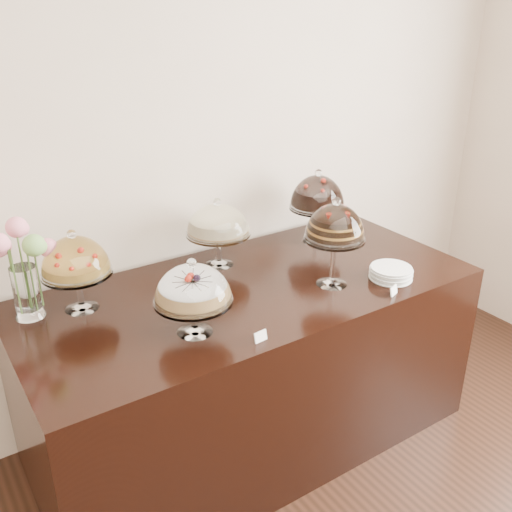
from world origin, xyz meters
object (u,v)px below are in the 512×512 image
flower_vase (20,264)px  cake_stand_dark_choco (317,195)px  plate_stack (391,273)px  cake_stand_cheesecake (218,223)px  cake_stand_choco_layer (335,226)px  display_counter (251,365)px  cake_stand_sugar_sponge (193,288)px  cake_stand_fruit_tart (75,259)px

flower_vase → cake_stand_dark_choco: bearing=-0.7°
flower_vase → plate_stack: (1.58, -0.60, -0.22)m
cake_stand_cheesecake → cake_stand_choco_layer: bearing=-55.2°
cake_stand_choco_layer → plate_stack: 0.41m
cake_stand_choco_layer → display_counter: bearing=151.0°
cake_stand_choco_layer → cake_stand_sugar_sponge: bearing=-178.2°
cake_stand_sugar_sponge → cake_stand_cheesecake: size_ratio=0.92×
cake_stand_choco_layer → cake_stand_cheesecake: bearing=124.8°
flower_vase → plate_stack: size_ratio=2.14×
cake_stand_sugar_sponge → cake_stand_choco_layer: size_ratio=0.76×
cake_stand_sugar_sponge → cake_stand_cheesecake: (0.41, 0.52, 0.03)m
display_counter → cake_stand_choco_layer: size_ratio=4.99×
display_counter → flower_vase: bearing=162.9°
cake_stand_sugar_sponge → cake_stand_fruit_tart: (-0.33, 0.45, 0.03)m
cake_stand_fruit_tart → cake_stand_dark_choco: bearing=1.5°
cake_stand_sugar_sponge → cake_stand_dark_choco: size_ratio=0.80×
plate_stack → cake_stand_sugar_sponge: bearing=174.8°
cake_stand_choco_layer → cake_stand_fruit_tart: 1.17m
cake_stand_dark_choco → plate_stack: bearing=-89.5°
cake_stand_dark_choco → cake_stand_fruit_tart: cake_stand_dark_choco is taller
cake_stand_cheesecake → cake_stand_fruit_tart: 0.75m
cake_stand_cheesecake → plate_stack: 0.90m
cake_stand_choco_layer → cake_stand_fruit_tart: cake_stand_choco_layer is taller
plate_stack → flower_vase: bearing=159.1°
display_counter → cake_stand_fruit_tart: (-0.74, 0.24, 0.69)m
display_counter → cake_stand_dark_choco: (0.62, 0.27, 0.72)m
cake_stand_dark_choco → cake_stand_choco_layer: bearing=-120.4°
cake_stand_fruit_tart → cake_stand_cheesecake: bearing=5.0°
flower_vase → cake_stand_choco_layer: bearing=-20.5°
display_counter → cake_stand_choco_layer: (0.35, -0.19, 0.75)m
cake_stand_dark_choco → cake_stand_fruit_tart: size_ratio=1.11×
cake_stand_fruit_tart → plate_stack: size_ratio=1.84×
display_counter → plate_stack: (0.62, -0.31, 0.48)m
cake_stand_choco_layer → cake_stand_dark_choco: (0.27, 0.46, -0.03)m
cake_stand_dark_choco → cake_stand_cheesecake: bearing=177.3°
cake_stand_choco_layer → plate_stack: bearing=-22.9°
cake_stand_fruit_tart → plate_stack: 1.49m
cake_stand_fruit_tart → flower_vase: 0.22m
cake_stand_cheesecake → cake_stand_dark_choco: cake_stand_dark_choco is taller
cake_stand_fruit_tart → plate_stack: bearing=-21.8°
cake_stand_cheesecake → cake_stand_fruit_tart: cake_stand_fruit_tart is taller
display_counter → cake_stand_cheesecake: (0.00, 0.30, 0.68)m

